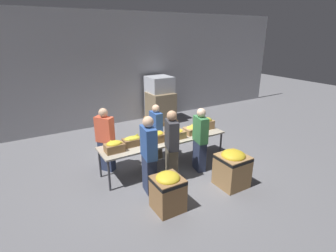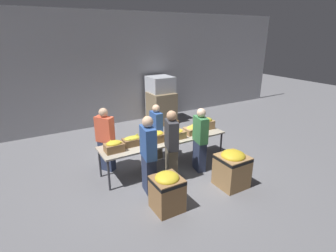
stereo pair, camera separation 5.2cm
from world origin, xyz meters
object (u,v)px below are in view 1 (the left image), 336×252
object	(u,v)px
volunteer_4	(200,140)
sorting_table	(165,141)
donation_bin_1	(232,167)
volunteer_3	(156,132)
banana_box_2	(156,136)
pallet_stack_0	(161,108)
volunteer_0	(149,156)
banana_box_3	(175,134)
banana_box_5	(206,123)
volunteer_1	(172,147)
donation_bin_0	(168,190)
banana_box_1	(132,141)
pallet_stack_1	(160,99)
banana_box_0	(114,146)
volunteer_2	(106,140)
banana_box_4	(193,129)

from	to	relation	value
volunteer_4	sorting_table	bearing A→B (deg)	59.98
donation_bin_1	volunteer_3	bearing A→B (deg)	110.30
banana_box_2	pallet_stack_0	bearing A→B (deg)	59.20
sorting_table	banana_box_2	size ratio (longest dim) A/B	8.09
volunteer_0	volunteer_3	world-z (taller)	volunteer_0
volunteer_0	banana_box_3	bearing A→B (deg)	-49.64
banana_box_3	banana_box_5	distance (m)	1.11
volunteer_0	volunteer_4	world-z (taller)	volunteer_0
sorting_table	banana_box_5	size ratio (longest dim) A/B	8.07
volunteer_0	volunteer_1	world-z (taller)	volunteer_0
donation_bin_0	volunteer_3	bearing A→B (deg)	67.20
banana_box_1	banana_box_2	distance (m)	0.60
pallet_stack_0	volunteer_4	bearing A→B (deg)	-104.72
volunteer_0	volunteer_4	size ratio (longest dim) A/B	1.06
sorting_table	volunteer_0	world-z (taller)	volunteer_0
volunteer_3	pallet_stack_1	distance (m)	3.20
banana_box_0	volunteer_3	distance (m)	1.55
banana_box_5	pallet_stack_1	world-z (taller)	pallet_stack_1
volunteer_0	volunteer_4	xyz separation A→B (m)	(1.50, 0.21, -0.05)
sorting_table	donation_bin_0	xyz separation A→B (m)	(-0.82, -1.53, -0.30)
sorting_table	volunteer_2	xyz separation A→B (m)	(-1.32, 0.61, 0.08)
banana_box_3	donation_bin_1	distance (m)	1.62
banana_box_2	volunteer_0	world-z (taller)	volunteer_0
volunteer_0	volunteer_1	xyz separation A→B (m)	(0.66, 0.17, -0.01)
banana_box_2	donation_bin_1	xyz separation A→B (m)	(1.10, -1.50, -0.45)
donation_bin_1	volunteer_0	bearing A→B (deg)	156.21
sorting_table	donation_bin_0	size ratio (longest dim) A/B	4.13
volunteer_4	volunteer_1	bearing A→B (deg)	103.66
volunteer_4	donation_bin_1	bearing A→B (deg)	-158.49
sorting_table	volunteer_4	bearing A→B (deg)	-40.69
banana_box_1	pallet_stack_0	bearing A→B (deg)	51.12
banana_box_5	volunteer_2	xyz separation A→B (m)	(-2.67, 0.53, -0.13)
sorting_table	volunteer_3	world-z (taller)	volunteer_3
donation_bin_1	pallet_stack_1	distance (m)	4.96
volunteer_0	pallet_stack_1	distance (m)	4.84
donation_bin_1	banana_box_0	bearing A→B (deg)	146.01
banana_box_4	banana_box_5	world-z (taller)	banana_box_5
banana_box_0	volunteer_0	bearing A→B (deg)	-55.85
volunteer_3	donation_bin_1	bearing A→B (deg)	21.21
banana_box_4	volunteer_3	world-z (taller)	volunteer_3
banana_box_4	volunteer_3	bearing A→B (deg)	141.59
banana_box_3	pallet_stack_1	world-z (taller)	pallet_stack_1
sorting_table	donation_bin_1	world-z (taller)	donation_bin_1
banana_box_1	donation_bin_1	world-z (taller)	banana_box_1
donation_bin_0	banana_box_0	bearing A→B (deg)	109.14
volunteer_3	volunteer_4	bearing A→B (deg)	28.27
banana_box_5	volunteer_4	world-z (taller)	volunteer_4
volunteer_3	banana_box_4	bearing A→B (deg)	52.50
banana_box_4	donation_bin_0	bearing A→B (deg)	-138.16
banana_box_3	donation_bin_1	xyz separation A→B (m)	(0.60, -1.44, -0.43)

